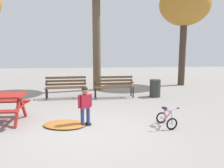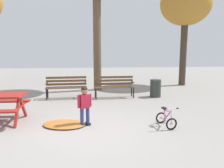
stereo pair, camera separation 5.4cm
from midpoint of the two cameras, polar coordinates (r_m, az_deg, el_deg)
The scene contains 8 objects.
ground at distance 5.52m, azimuth -6.50°, elevation -11.89°, with size 36.00×36.00×0.00m, color gray.
park_bench_far_left at distance 9.10m, azimuth -11.35°, elevation -0.34°, with size 1.63×0.57×0.85m.
park_bench_left at distance 9.04m, azimuth 0.69°, elevation -0.22°, with size 1.62×0.53×0.85m.
child_standing at distance 5.74m, azimuth -6.71°, elevation -4.80°, with size 0.35×0.26×1.02m.
kids_bicycle at distance 5.92m, azimuth 13.81°, elevation -8.59°, with size 0.45×0.61×0.54m.
leaf_pile at distance 5.99m, azimuth -11.77°, elevation -9.97°, with size 1.10×0.77×0.07m, color #B26B2D.
trash_bin at distance 9.34m, azimuth 11.16°, elevation -1.07°, with size 0.44×0.44×0.71m, color #2D332D.
tree_center at distance 12.79m, azimuth 18.33°, elevation 18.49°, with size 2.60×2.60×5.33m.
Camera 2 is at (0.18, -5.16, 1.97)m, focal length 35.96 mm.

